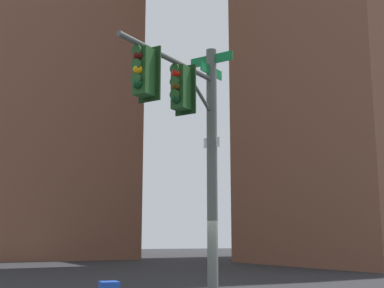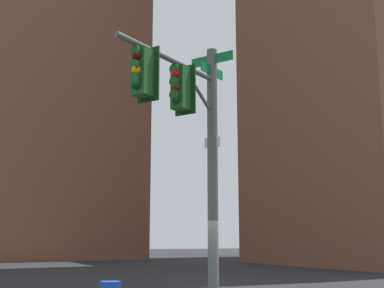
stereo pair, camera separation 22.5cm
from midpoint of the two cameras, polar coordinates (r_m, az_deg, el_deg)
The scene contains 2 objects.
signal_pole_assembly at distance 11.93m, azimuth 0.49°, elevation 1.02°, with size 3.50×2.40×6.78m.
building_brick_midblock at distance 64.78m, azimuth -16.96°, elevation 10.54°, with size 23.70×16.59×49.56m, color brown.
Camera 2 is at (6.11, 11.02, 2.06)m, focal length 48.54 mm.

